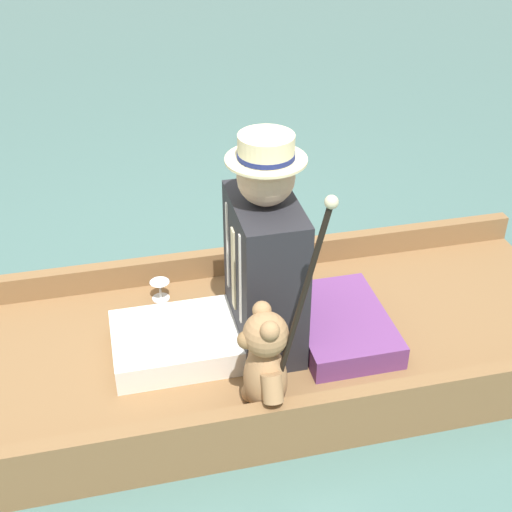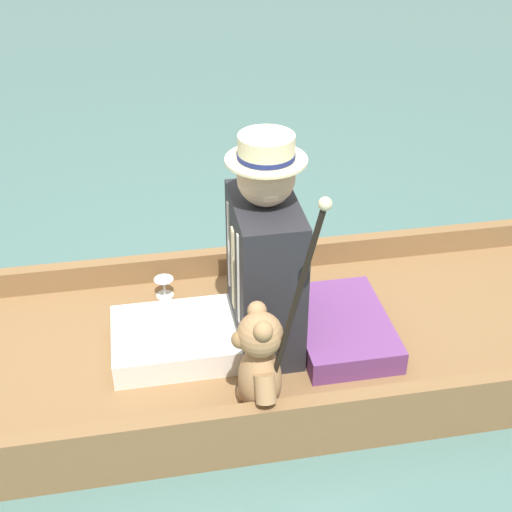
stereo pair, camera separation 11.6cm
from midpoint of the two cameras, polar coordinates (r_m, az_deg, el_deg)
The scene contains 7 objects.
ground_plane at distance 3.00m, azimuth -4.92°, elevation -9.13°, with size 16.00×16.00×0.00m, color #476B66.
punt_boat at distance 2.95m, azimuth -4.99°, elevation -8.00°, with size 1.07×3.19×0.25m.
seat_cushion at distance 2.94m, azimuth 5.65°, elevation -5.49°, with size 0.53×0.37×0.10m.
seated_person at distance 2.72m, azimuth -2.03°, elevation -1.61°, with size 0.43×0.75×0.90m.
teddy_bear at distance 2.51m, azimuth -0.66°, elevation -8.73°, with size 0.31×0.18×0.44m.
wine_glass at distance 3.15m, azimuth -8.74°, elevation -2.49°, with size 0.09×0.09×0.09m.
walking_cane at distance 2.30m, azimuth 2.33°, elevation -3.37°, with size 0.04×0.22×0.87m.
Camera 1 is at (-2.20, 0.32, 2.01)m, focal length 50.00 mm.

